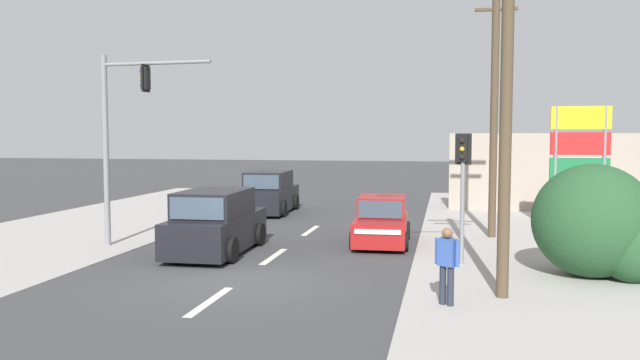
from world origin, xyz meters
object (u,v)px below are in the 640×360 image
Objects in this scene: shopping_plaza_sign at (580,149)px; pedestal_signal_right_kerb at (463,176)px; suv_crossing_left at (269,193)px; pedestrian_at_kerb at (447,262)px; traffic_signal_mast at (121,125)px; utility_pole_midground_right at (494,102)px; utility_pole_foreground_right at (501,50)px; hatchback_oncoming_mid at (382,222)px; suv_receding_far at (216,224)px.

pedestal_signal_right_kerb is at bearing -121.19° from shopping_plaza_sign.
suv_crossing_left is 16.16m from pedestrian_at_kerb.
utility_pole_midground_right is at bearing 19.54° from traffic_signal_mast.
utility_pole_midground_right is at bearing 86.71° from utility_pole_foreground_right.
traffic_signal_mast reaches higher than pedestrian_at_kerb.
pedestrian_at_kerb is at bearing -26.39° from traffic_signal_mast.
pedestal_signal_right_kerb is at bearing 100.65° from utility_pole_foreground_right.
traffic_signal_mast is (-11.06, 4.11, -1.47)m from utility_pole_foreground_right.
hatchback_oncoming_mid is (-3.58, -1.96, -3.94)m from utility_pole_midground_right.
utility_pole_foreground_right is 2.15× the size of shopping_plaza_sign.
traffic_signal_mast is 3.68× the size of pedestrian_at_kerb.
utility_pole_foreground_right is 8.24m from utility_pole_midground_right.
pedestal_signal_right_kerb is 2.18× the size of pedestrian_at_kerb.
traffic_signal_mast is at bearing -103.24° from suv_crossing_left.
utility_pole_foreground_right is at bearing -63.49° from hatchback_oncoming_mid.
utility_pole_midground_right is at bearing 28.79° from suv_receding_far.
utility_pole_midground_right is at bearing 28.66° from hatchback_oncoming_mid.
shopping_plaza_sign is (3.74, 10.69, -2.32)m from utility_pole_foreground_right.
utility_pole_midground_right is 10.14m from suv_receding_far.
utility_pole_midground_right reaches higher than traffic_signal_mast.
pedestrian_at_kerb is at bearing -95.28° from pedestal_signal_right_kerb.
utility_pole_foreground_right is at bearing -20.38° from traffic_signal_mast.
pedestal_signal_right_kerb is at bearing -3.62° from traffic_signal_mast.
suv_crossing_left is 9.10m from hatchback_oncoming_mid.
pedestal_signal_right_kerb is at bearing -49.92° from suv_crossing_left.
utility_pole_midground_right is 5.67m from hatchback_oncoming_mid.
utility_pole_midground_right reaches higher than hatchback_oncoming_mid.
traffic_signal_mast is at bearing -160.46° from utility_pole_midground_right.
shopping_plaza_sign is 1.24× the size of hatchback_oncoming_mid.
hatchback_oncoming_mid is (-2.46, 2.79, -1.71)m from pedestal_signal_right_kerb.
traffic_signal_mast is at bearing 172.30° from suv_receding_far.
shopping_plaza_sign is at bearing 70.74° from utility_pole_foreground_right.
utility_pole_foreground_right reaches higher than suv_crossing_left.
traffic_signal_mast is 4.43m from suv_receding_far.
pedestrian_at_kerb is (-1.52, -9.06, -3.72)m from utility_pole_midground_right.
utility_pole_foreground_right is 2.67× the size of hatchback_oncoming_mid.
traffic_signal_mast is 16.21m from shopping_plaza_sign.
hatchback_oncoming_mid is at bearing -146.97° from shopping_plaza_sign.
shopping_plaza_sign reaches higher than pedestrian_at_kerb.
utility_pole_midground_right is at bearing 80.49° from pedestrian_at_kerb.
suv_crossing_left is at bearing 151.64° from utility_pole_midground_right.
utility_pole_midground_right reaches higher than pedestal_signal_right_kerb.
utility_pole_foreground_right is 1.12× the size of utility_pole_midground_right.
pedestal_signal_right_kerb is 12.91m from suv_crossing_left.
shopping_plaza_sign is at bearing 37.37° from utility_pole_midground_right.
hatchback_oncoming_mid is (-6.85, -4.45, -2.28)m from shopping_plaza_sign.
pedestrian_at_kerb is (2.07, -7.10, 0.22)m from hatchback_oncoming_mid.
suv_crossing_left is at bearing 96.67° from suv_receding_far.
hatchback_oncoming_mid is at bearing 106.23° from pedestrian_at_kerb.
utility_pole_midground_right reaches higher than suv_crossing_left.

